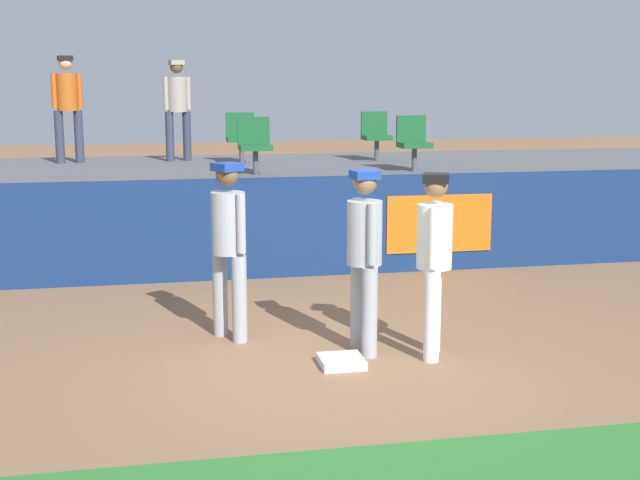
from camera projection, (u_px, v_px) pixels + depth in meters
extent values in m
plane|color=#846042|center=(339.00, 366.00, 7.91)|extent=(60.00, 60.00, 0.00)
cube|color=white|center=(341.00, 361.00, 7.92)|extent=(0.40, 0.40, 0.08)
cylinder|color=white|center=(433.00, 308.00, 8.28)|extent=(0.15, 0.15, 0.86)
cylinder|color=white|center=(432.00, 317.00, 7.98)|extent=(0.15, 0.15, 0.86)
cylinder|color=white|center=(435.00, 236.00, 7.99)|extent=(0.43, 0.43, 0.61)
sphere|color=#8C6647|center=(436.00, 186.00, 7.91)|extent=(0.22, 0.22, 0.22)
cube|color=black|center=(436.00, 178.00, 7.89)|extent=(0.31, 0.31, 0.08)
cylinder|color=white|center=(436.00, 231.00, 8.18)|extent=(0.09, 0.09, 0.57)
cylinder|color=white|center=(434.00, 238.00, 7.79)|extent=(0.09, 0.09, 0.57)
ellipsoid|color=brown|center=(445.00, 256.00, 8.21)|extent=(0.19, 0.23, 0.28)
cylinder|color=#9EA3AD|center=(220.00, 294.00, 8.80)|extent=(0.15, 0.15, 0.88)
cylinder|color=#9EA3AD|center=(239.00, 299.00, 8.57)|extent=(0.15, 0.15, 0.88)
cylinder|color=#9EA3AD|center=(228.00, 223.00, 8.55)|extent=(0.47, 0.47, 0.62)
sphere|color=brown|center=(227.00, 174.00, 8.46)|extent=(0.23, 0.23, 0.23)
cube|color=#193899|center=(227.00, 167.00, 8.45)|extent=(0.33, 0.33, 0.08)
cylinder|color=#9EA3AD|center=(216.00, 219.00, 8.69)|extent=(0.09, 0.09, 0.58)
cylinder|color=#9EA3AD|center=(241.00, 224.00, 8.40)|extent=(0.09, 0.09, 0.58)
cylinder|color=#9EA3AD|center=(358.00, 305.00, 8.40)|extent=(0.15, 0.15, 0.87)
cylinder|color=#9EA3AD|center=(370.00, 313.00, 8.10)|extent=(0.15, 0.15, 0.87)
cylinder|color=#9EA3AD|center=(364.00, 233.00, 8.11)|extent=(0.37, 0.37, 0.61)
sphere|color=#8C6647|center=(365.00, 182.00, 8.03)|extent=(0.23, 0.23, 0.23)
cube|color=#193899|center=(365.00, 175.00, 8.01)|extent=(0.26, 0.26, 0.08)
cylinder|color=#9EA3AD|center=(357.00, 227.00, 8.30)|extent=(0.09, 0.09, 0.57)
cylinder|color=#9EA3AD|center=(372.00, 234.00, 7.92)|extent=(0.09, 0.09, 0.57)
cube|color=navy|center=(277.00, 227.00, 11.46)|extent=(18.00, 0.24, 1.33)
cube|color=orange|center=(439.00, 224.00, 11.78)|extent=(1.50, 0.02, 0.80)
cube|color=#59595E|center=(253.00, 204.00, 13.95)|extent=(18.00, 4.80, 1.23)
cylinder|color=#4C4C51|center=(242.00, 151.00, 14.36)|extent=(0.08, 0.08, 0.40)
cube|color=#19592D|center=(241.00, 139.00, 14.32)|extent=(0.48, 0.44, 0.08)
cube|color=#19592D|center=(240.00, 124.00, 14.46)|extent=(0.48, 0.06, 0.40)
cylinder|color=#4C4C51|center=(256.00, 161.00, 12.62)|extent=(0.08, 0.08, 0.40)
cube|color=#19592D|center=(255.00, 147.00, 12.59)|extent=(0.47, 0.44, 0.08)
cube|color=#19592D|center=(254.00, 130.00, 12.73)|extent=(0.47, 0.06, 0.40)
cylinder|color=#4C4C51|center=(377.00, 149.00, 14.81)|extent=(0.08, 0.08, 0.40)
cube|color=#19592D|center=(377.00, 138.00, 14.77)|extent=(0.46, 0.44, 0.08)
cube|color=#19592D|center=(374.00, 123.00, 14.91)|extent=(0.46, 0.06, 0.40)
cylinder|color=#4C4C51|center=(414.00, 158.00, 13.10)|extent=(0.08, 0.08, 0.40)
cube|color=#19592D|center=(414.00, 145.00, 13.06)|extent=(0.46, 0.44, 0.08)
cube|color=#19592D|center=(411.00, 129.00, 13.20)|extent=(0.46, 0.06, 0.40)
cylinder|color=#33384C|center=(187.00, 136.00, 14.84)|extent=(0.14, 0.14, 0.84)
cylinder|color=#33384C|center=(170.00, 137.00, 14.71)|extent=(0.14, 0.14, 0.84)
cylinder|color=#A5998C|center=(177.00, 94.00, 14.65)|extent=(0.39, 0.39, 0.59)
sphere|color=brown|center=(176.00, 67.00, 14.56)|extent=(0.22, 0.22, 0.22)
cube|color=#A5998C|center=(176.00, 63.00, 14.55)|extent=(0.28, 0.28, 0.08)
cylinder|color=#A5998C|center=(188.00, 93.00, 14.73)|extent=(0.09, 0.09, 0.55)
cylinder|color=#A5998C|center=(166.00, 93.00, 14.56)|extent=(0.09, 0.09, 0.55)
cylinder|color=#33384C|center=(79.00, 137.00, 14.44)|extent=(0.15, 0.15, 0.87)
cylinder|color=#33384C|center=(59.00, 137.00, 14.32)|extent=(0.15, 0.15, 0.87)
cylinder|color=#BF5919|center=(67.00, 92.00, 14.25)|extent=(0.39, 0.39, 0.61)
sphere|color=beige|center=(65.00, 63.00, 14.16)|extent=(0.23, 0.23, 0.23)
cube|color=black|center=(65.00, 58.00, 14.15)|extent=(0.28, 0.28, 0.08)
cylinder|color=#BF5919|center=(79.00, 91.00, 14.32)|extent=(0.09, 0.09, 0.57)
cylinder|color=#BF5919|center=(54.00, 91.00, 14.17)|extent=(0.09, 0.09, 0.57)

